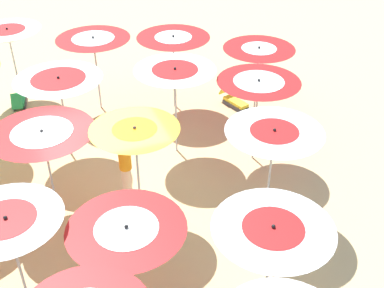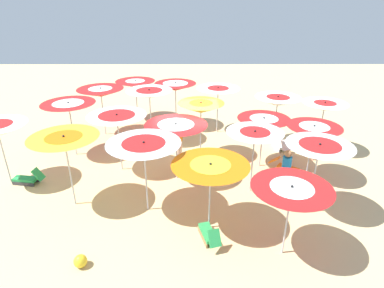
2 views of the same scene
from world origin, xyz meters
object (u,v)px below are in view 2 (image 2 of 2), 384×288
(beach_umbrella_14, at_px, (69,106))
(beach_ball, at_px, (80,261))
(beach_umbrella_6, at_px, (264,122))
(beach_umbrella_8, at_px, (149,94))
(lounger_0, at_px, (281,145))
(beachgoer_2, at_px, (285,174))
(beach_umbrella_2, at_px, (218,91))
(beach_umbrella_15, at_px, (291,194))
(beach_umbrella_3, at_px, (175,87))
(beach_umbrella_9, at_px, (101,93))
(lounger_2, at_px, (28,179))
(beach_umbrella_12, at_px, (176,128))
(beach_umbrella_11, at_px, (255,136))
(beach_umbrella_16, at_px, (210,170))
(beach_umbrella_17, at_px, (144,149))
(lounger_3, at_px, (286,167))
(beachgoer_1, at_px, (179,138))
(beach_umbrella_5, at_px, (314,130))
(beach_umbrella_7, at_px, (201,108))
(beach_umbrella_13, at_px, (117,119))
(lounger_5, at_px, (126,118))
(beach_umbrella_18, at_px, (65,143))
(beach_umbrella_4, at_px, (135,84))
(beach_umbrella_10, at_px, (319,151))
(beach_umbrella_0, at_px, (324,107))
(lounger_4, at_px, (209,234))
(beach_umbrella_1, at_px, (278,101))
(lounger_1, at_px, (305,143))

(beach_umbrella_14, bearing_deg, beach_ball, 108.69)
(beach_umbrella_6, distance_m, beach_umbrella_8, 5.36)
(lounger_0, relative_size, beachgoer_2, 0.66)
(beach_umbrella_2, height_order, beach_umbrella_15, beach_umbrella_2)
(beach_umbrella_3, height_order, beach_umbrella_9, beach_umbrella_9)
(beach_ball, bearing_deg, lounger_2, -51.66)
(beach_umbrella_12, relative_size, beach_ball, 6.57)
(beach_umbrella_11, bearing_deg, lounger_0, -120.02)
(beach_umbrella_16, distance_m, beach_umbrella_17, 2.16)
(lounger_3, bearing_deg, beachgoer_1, -159.23)
(beach_umbrella_6, xyz_separation_m, beach_umbrella_12, (3.36, 0.97, 0.16))
(beach_umbrella_5, bearing_deg, beach_umbrella_6, -32.38)
(beach_umbrella_7, relative_size, beach_umbrella_8, 0.98)
(beach_umbrella_13, xyz_separation_m, lounger_5, (0.81, -5.39, -1.95))
(lounger_5, bearing_deg, lounger_0, -41.56)
(beach_umbrella_2, xyz_separation_m, beach_umbrella_18, (5.22, 6.28, 0.15))
(beach_umbrella_4, distance_m, beach_umbrella_9, 2.57)
(lounger_5, relative_size, beachgoer_1, 0.69)
(beach_umbrella_16, height_order, lounger_5, beach_umbrella_16)
(beach_umbrella_10, xyz_separation_m, lounger_2, (9.86, -1.76, -2.02))
(beach_umbrella_16, bearing_deg, beach_umbrella_3, -80.81)
(beach_umbrella_16, distance_m, lounger_2, 7.29)
(beach_umbrella_0, height_order, beach_umbrella_8, beach_umbrella_8)
(beach_umbrella_8, height_order, beach_umbrella_17, beach_umbrella_8)
(lounger_4, bearing_deg, lounger_2, 49.04)
(beach_umbrella_5, height_order, beach_ball, beach_umbrella_5)
(beach_umbrella_3, height_order, lounger_0, beach_umbrella_3)
(beach_umbrella_0, xyz_separation_m, beach_umbrella_7, (5.26, 0.53, 0.13))
(beach_umbrella_1, xyz_separation_m, beach_umbrella_6, (1.06, 2.19, -0.16))
(beach_umbrella_6, relative_size, beachgoer_1, 1.25)
(beach_umbrella_12, relative_size, lounger_1, 1.78)
(beach_umbrella_5, bearing_deg, beach_ball, 31.27)
(lounger_0, distance_m, lounger_5, 8.47)
(beachgoer_2, bearing_deg, lounger_0, 83.50)
(beach_umbrella_4, height_order, beach_umbrella_8, beach_umbrella_8)
(lounger_2, xyz_separation_m, beachgoer_2, (-9.22, 0.98, 0.77))
(beach_umbrella_2, height_order, beach_umbrella_12, beach_umbrella_2)
(lounger_0, xyz_separation_m, beachgoer_2, (0.91, 3.87, 0.76))
(beach_umbrella_15, height_order, beachgoer_2, beach_umbrella_15)
(beach_umbrella_6, xyz_separation_m, lounger_2, (8.89, 1.38, -1.70))
(beach_umbrella_4, xyz_separation_m, beach_umbrella_8, (-1.12, 3.01, 0.32))
(beach_umbrella_1, height_order, beach_ball, beach_umbrella_1)
(beach_umbrella_4, relative_size, beachgoer_1, 1.30)
(beach_ball, bearing_deg, beach_umbrella_17, -120.61)
(beach_umbrella_16, relative_size, beach_umbrella_18, 0.88)
(beach_umbrella_7, height_order, beach_umbrella_11, beach_umbrella_7)
(beach_umbrella_9, height_order, beach_umbrella_10, beach_umbrella_10)
(lounger_4, bearing_deg, beach_umbrella_8, 3.07)
(beach_umbrella_11, xyz_separation_m, beachgoer_2, (-1.03, 0.51, -1.14))
(beach_umbrella_18, relative_size, lounger_4, 2.16)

